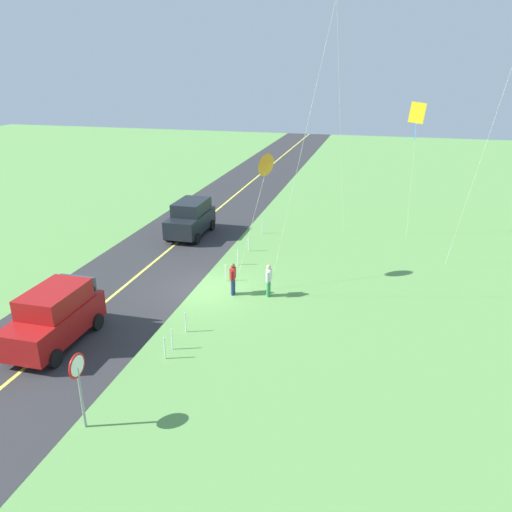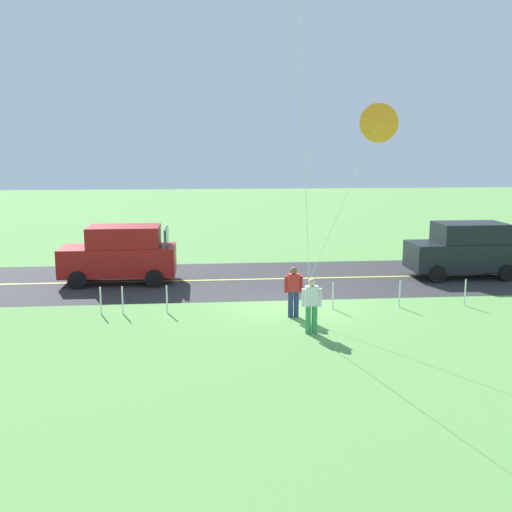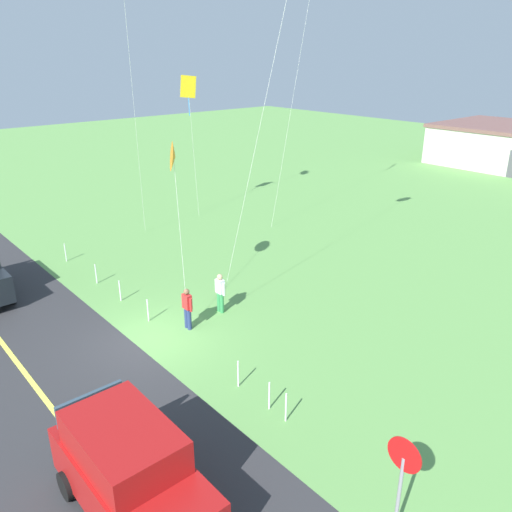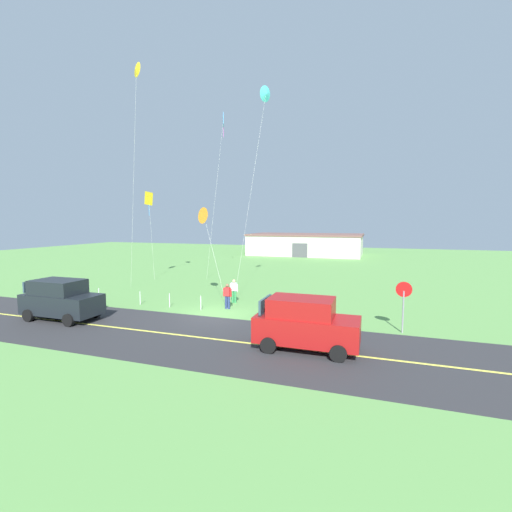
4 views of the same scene
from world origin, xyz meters
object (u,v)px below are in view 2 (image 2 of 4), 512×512
at_px(car_suv_foreground, 120,254).
at_px(kite_blue_mid, 378,124).
at_px(person_adult_near, 312,304).
at_px(car_parked_west_near, 465,249).
at_px(person_adult_companion, 294,290).

xyz_separation_m(car_suv_foreground, kite_blue_mid, (-8.15, 6.59, 4.72)).
bearing_deg(person_adult_near, kite_blue_mid, -72.10).
bearing_deg(car_parked_west_near, person_adult_near, 42.15).
bearing_deg(person_adult_companion, kite_blue_mid, -92.65).
bearing_deg(car_suv_foreground, car_parked_west_near, 179.06).
distance_m(car_parked_west_near, person_adult_near, 10.31).
xyz_separation_m(person_adult_companion, kite_blue_mid, (-2.15, 1.13, 5.01)).
height_order(car_suv_foreground, car_parked_west_near, same).
bearing_deg(person_adult_companion, person_adult_near, -146.45).
height_order(car_suv_foreground, kite_blue_mid, kite_blue_mid).
height_order(person_adult_near, person_adult_companion, same).
bearing_deg(person_adult_near, car_suv_foreground, 42.81).
xyz_separation_m(person_adult_near, kite_blue_mid, (-1.90, -0.56, 5.01)).
bearing_deg(car_suv_foreground, person_adult_companion, 137.71).
relative_size(person_adult_companion, kite_blue_mid, 0.25).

